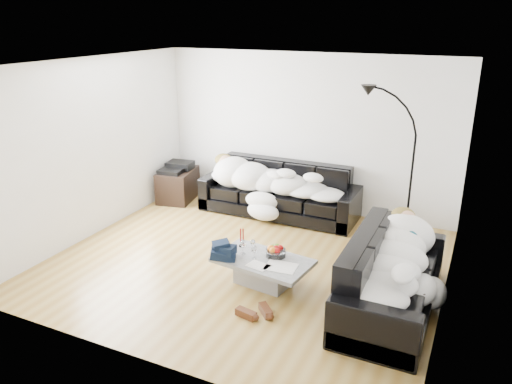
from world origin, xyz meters
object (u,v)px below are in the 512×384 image
at_px(coffee_table, 263,271).
at_px(av_cabinet, 178,185).
at_px(shoes, 255,312).
at_px(stereo, 177,167).
at_px(fruit_bowl, 276,251).
at_px(floor_lamp, 411,180).
at_px(sofa_back, 279,190).
at_px(sleeper_right, 394,257).
at_px(candle_right, 243,237).
at_px(wine_glass_a, 253,245).
at_px(sleeper_back, 278,178).
at_px(wine_glass_c, 254,252).
at_px(wine_glass_b, 243,247).
at_px(candle_left, 241,238).
at_px(sofa_right, 393,274).

xyz_separation_m(coffee_table, av_cabinet, (-2.62, 2.09, 0.11)).
relative_size(shoes, stereo, 0.96).
height_order(shoes, stereo, stereo).
bearing_deg(fruit_bowl, floor_lamp, 53.53).
height_order(sofa_back, shoes, sofa_back).
relative_size(sleeper_right, shoes, 4.30).
distance_m(shoes, av_cabinet, 3.96).
height_order(candle_right, av_cabinet, candle_right).
distance_m(stereo, floor_lamp, 4.04).
bearing_deg(candle_right, shoes, -56.60).
bearing_deg(wine_glass_a, av_cabinet, 141.24).
bearing_deg(av_cabinet, sleeper_back, -9.22).
distance_m(fruit_bowl, wine_glass_a, 0.32).
bearing_deg(sleeper_back, wine_glass_c, -74.48).
bearing_deg(av_cabinet, coffee_table, -50.00).
relative_size(sleeper_right, av_cabinet, 2.27).
distance_m(wine_glass_b, stereo, 3.12).
height_order(wine_glass_a, candle_left, candle_left).
height_order(shoes, av_cabinet, av_cabinet).
xyz_separation_m(coffee_table, shoes, (0.21, -0.67, -0.12)).
bearing_deg(candle_right, wine_glass_b, -64.02).
bearing_deg(floor_lamp, sleeper_back, 170.97).
bearing_deg(wine_glass_b, shoes, -54.61).
distance_m(sofa_right, sleeper_right, 0.21).
bearing_deg(stereo, av_cabinet, 0.00).
relative_size(coffee_table, wine_glass_b, 6.41).
bearing_deg(sleeper_right, coffee_table, 94.61).
bearing_deg(shoes, candle_right, 146.60).
height_order(coffee_table, wine_glass_b, wine_glass_b).
height_order(wine_glass_b, floor_lamp, floor_lamp).
distance_m(sofa_right, stereo, 4.59).
relative_size(wine_glass_b, shoes, 0.43).
relative_size(coffee_table, av_cabinet, 1.45).
bearing_deg(sofa_back, sleeper_right, -42.97).
distance_m(coffee_table, candle_right, 0.54).
relative_size(sleeper_back, coffee_table, 1.89).
height_order(coffee_table, fruit_bowl, fruit_bowl).
height_order(sleeper_back, wine_glass_b, sleeper_back).
bearing_deg(fruit_bowl, coffee_table, -129.30).
height_order(wine_glass_b, av_cabinet, av_cabinet).
height_order(sofa_right, candle_right, sofa_right).
bearing_deg(candle_right, fruit_bowl, -11.38).
height_order(sleeper_back, av_cabinet, sleeper_back).
height_order(fruit_bowl, av_cabinet, av_cabinet).
bearing_deg(shoes, sleeper_right, 54.39).
xyz_separation_m(sofa_back, av_cabinet, (-1.91, -0.12, -0.15)).
bearing_deg(fruit_bowl, stereo, 144.45).
bearing_deg(candle_left, shoes, -54.72).
bearing_deg(wine_glass_a, sofa_right, -0.93).
relative_size(wine_glass_c, av_cabinet, 0.21).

